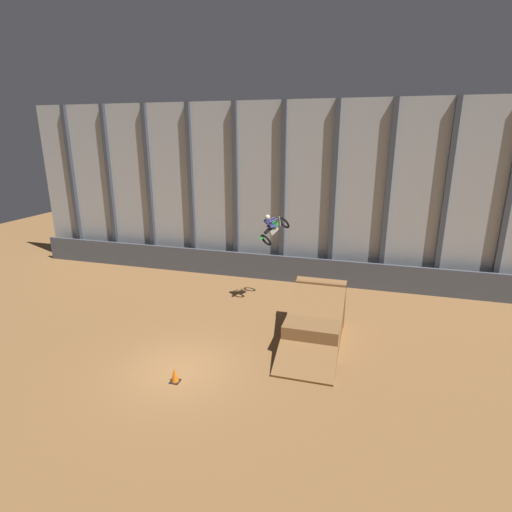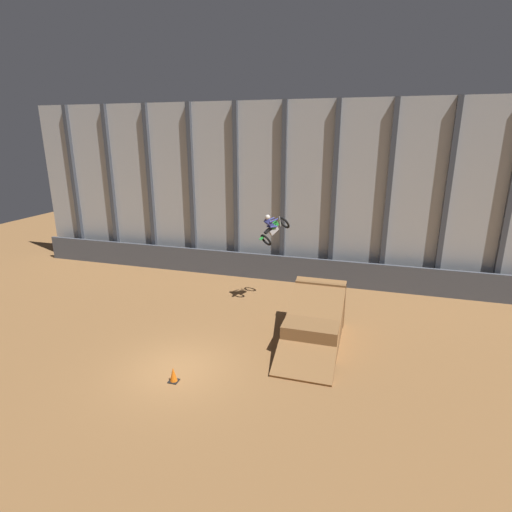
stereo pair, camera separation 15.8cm
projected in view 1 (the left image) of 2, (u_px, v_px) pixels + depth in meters
name	position (u px, v px, depth m)	size (l,w,h in m)	color
ground_plane	(178.00, 370.00, 15.56)	(60.00, 60.00, 0.00)	olive
arena_back_wall	(259.00, 192.00, 24.79)	(32.00, 0.40, 10.75)	#ADB2B7
lower_barrier	(256.00, 266.00, 25.35)	(31.36, 0.20, 1.62)	#474C56
dirt_ramp	(316.00, 321.00, 17.87)	(2.36, 5.38, 2.33)	brown
rider_bike_solo	(273.00, 228.00, 20.61)	(1.62, 1.75, 1.70)	black
traffic_cone_near_ramp	(175.00, 375.00, 14.71)	(0.36, 0.36, 0.58)	black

